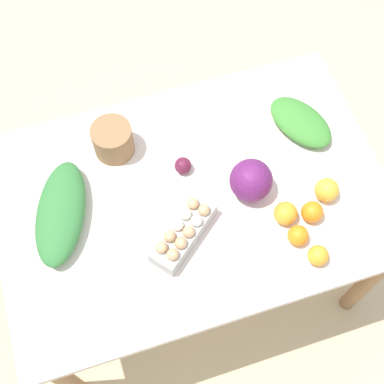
{
  "coord_description": "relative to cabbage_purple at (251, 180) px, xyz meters",
  "views": [
    {
      "loc": [
        0.24,
        0.75,
        2.31
      ],
      "look_at": [
        0.0,
        0.0,
        0.74
      ],
      "focal_mm": 50.0,
      "sensor_mm": 36.0,
      "label": 1
    }
  ],
  "objects": [
    {
      "name": "ground_plane",
      "position": [
        0.19,
        -0.04,
        -0.79
      ],
      "size": [
        8.0,
        8.0,
        0.0
      ],
      "primitive_type": "plane",
      "color": "#C6B289"
    },
    {
      "name": "dining_table",
      "position": [
        0.19,
        -0.04,
        -0.17
      ],
      "size": [
        1.3,
        0.87,
        0.72
      ],
      "color": "silver",
      "rests_on": "ground_plane"
    },
    {
      "name": "cabbage_purple",
      "position": [
        0.0,
        0.0,
        0.0
      ],
      "size": [
        0.14,
        0.14,
        0.14
      ],
      "primitive_type": "sphere",
      "color": "#601E5B",
      "rests_on": "dining_table"
    },
    {
      "name": "egg_carton",
      "position": [
        0.26,
        0.09,
        -0.03
      ],
      "size": [
        0.26,
        0.23,
        0.09
      ],
      "rotation": [
        0.0,
        0.0,
        0.69
      ],
      "color": "#A8A8A3",
      "rests_on": "dining_table"
    },
    {
      "name": "paper_bag",
      "position": [
        0.39,
        -0.29,
        -0.01
      ],
      "size": [
        0.14,
        0.14,
        0.12
      ],
      "primitive_type": "cylinder",
      "color": "olive",
      "rests_on": "dining_table"
    },
    {
      "name": "greens_bunch_chard",
      "position": [
        0.61,
        -0.09,
        -0.03
      ],
      "size": [
        0.27,
        0.4,
        0.09
      ],
      "primitive_type": "ellipsoid",
      "rotation": [
        0.0,
        0.0,
        1.23
      ],
      "color": "#337538",
      "rests_on": "dining_table"
    },
    {
      "name": "greens_bunch_kale",
      "position": [
        -0.26,
        -0.18,
        -0.04
      ],
      "size": [
        0.24,
        0.29,
        0.06
      ],
      "primitive_type": "ellipsoid",
      "rotation": [
        0.0,
        0.0,
        5.15
      ],
      "color": "#3D8433",
      "rests_on": "dining_table"
    },
    {
      "name": "beet_root",
      "position": [
        0.19,
        -0.14,
        -0.04
      ],
      "size": [
        0.06,
        0.06,
        0.06
      ],
      "primitive_type": "sphere",
      "color": "#5B1933",
      "rests_on": "dining_table"
    },
    {
      "name": "orange_0",
      "position": [
        -0.16,
        0.15,
        -0.03
      ],
      "size": [
        0.07,
        0.07,
        0.07
      ],
      "primitive_type": "sphere",
      "color": "orange",
      "rests_on": "dining_table"
    },
    {
      "name": "orange_1",
      "position": [
        -0.12,
        0.29,
        -0.04
      ],
      "size": [
        0.07,
        0.07,
        0.07
      ],
      "primitive_type": "sphere",
      "color": "orange",
      "rests_on": "dining_table"
    },
    {
      "name": "orange_2",
      "position": [
        -0.08,
        0.21,
        -0.04
      ],
      "size": [
        0.07,
        0.07,
        0.07
      ],
      "primitive_type": "sphere",
      "color": "orange",
      "rests_on": "dining_table"
    },
    {
      "name": "orange_3",
      "position": [
        -0.07,
        0.13,
        -0.03
      ],
      "size": [
        0.08,
        0.08,
        0.08
      ],
      "primitive_type": "sphere",
      "color": "orange",
      "rests_on": "dining_table"
    },
    {
      "name": "orange_4",
      "position": [
        -0.23,
        0.09,
        -0.03
      ],
      "size": [
        0.08,
        0.08,
        0.08
      ],
      "primitive_type": "sphere",
      "color": "#F9A833",
      "rests_on": "dining_table"
    }
  ]
}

